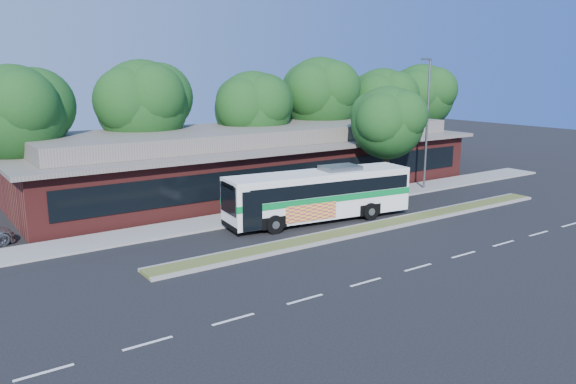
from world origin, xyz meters
The scene contains 13 objects.
ground centered at (0.00, 0.00, 0.00)m, with size 120.00×120.00×0.00m, color black.
median_strip centered at (0.00, 0.60, 0.07)m, with size 26.00×1.10×0.15m, color #4B5825.
sidewalk centered at (0.00, 6.40, 0.06)m, with size 44.00×2.60×0.12m, color gray.
plaza_building centered at (0.00, 12.99, 2.13)m, with size 33.20×11.20×4.45m.
lamp_post centered at (9.56, 6.00, 4.90)m, with size 0.93×0.18×9.07m.
tree_bg_a centered at (-14.58, 15.14, 5.87)m, with size 6.47×5.80×8.63m.
tree_bg_b centered at (-6.57, 16.14, 6.14)m, with size 6.69×6.00×9.00m.
tree_bg_c centered at (1.40, 15.13, 5.59)m, with size 6.24×5.60×8.26m.
tree_bg_d centered at (8.45, 16.15, 6.42)m, with size 6.91×6.20×9.37m.
tree_bg_e centered at (14.42, 15.14, 5.74)m, with size 6.47×5.80×8.50m.
tree_bg_f centered at (20.43, 16.14, 6.06)m, with size 6.69×6.00×8.92m.
transit_bus centered at (-1.73, 3.46, 1.69)m, with size 11.00×3.67×3.03m.
sidewalk_tree centered at (6.35, 6.32, 5.00)m, with size 5.36×4.81×7.29m.
Camera 1 is at (-20.51, -20.49, 8.16)m, focal length 35.00 mm.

